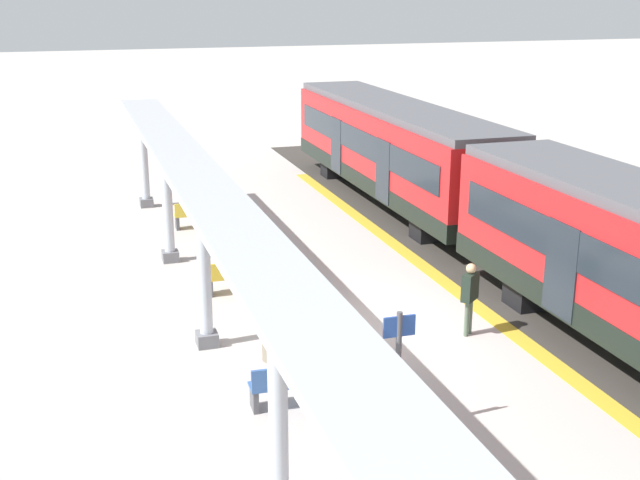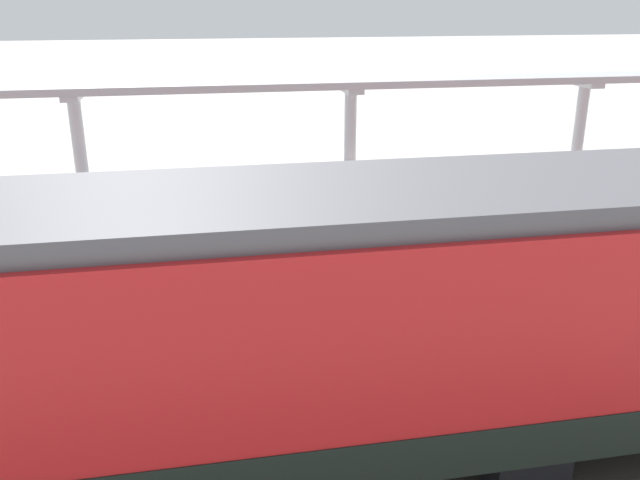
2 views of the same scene
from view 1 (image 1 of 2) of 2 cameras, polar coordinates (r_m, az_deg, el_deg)
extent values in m
plane|color=#B3ABA4|center=(18.37, 1.94, -6.16)|extent=(176.00, 176.00, 0.00)
cube|color=gold|center=(19.67, 11.30, -4.87)|extent=(0.44, 30.71, 0.01)
cube|color=#38332D|center=(20.57, 15.78, -4.21)|extent=(3.20, 42.71, 0.01)
cube|color=red|center=(28.67, 5.13, 6.40)|extent=(2.60, 14.00, 2.60)
cube|color=black|center=(28.88, 5.08, 4.40)|extent=(2.63, 14.02, 0.55)
cube|color=#515156|center=(28.44, 5.21, 9.21)|extent=(2.39, 14.00, 0.24)
cube|color=#1E262D|center=(28.14, 2.66, 6.89)|extent=(0.03, 12.88, 0.84)
cube|color=#1E262D|center=(30.41, 1.12, 6.60)|extent=(0.04, 1.10, 2.00)
cube|color=#1E262D|center=(26.12, 4.39, 4.79)|extent=(0.04, 1.10, 2.00)
cube|color=black|center=(25.08, 8.93, 0.87)|extent=(2.21, 0.90, 0.64)
cube|color=black|center=(33.09, 2.10, 5.05)|extent=(2.21, 0.90, 0.64)
cube|color=#1E262D|center=(15.69, 21.22, -2.72)|extent=(0.03, 12.88, 0.84)
cube|color=#1E262D|center=(17.62, 16.38, -2.03)|extent=(0.04, 1.10, 2.00)
cube|color=black|center=(20.45, 15.87, -3.39)|extent=(2.21, 0.90, 0.64)
cube|color=slate|center=(28.97, -11.97, 2.57)|extent=(0.44, 0.44, 0.30)
cylinder|color=#AFB8C1|center=(28.60, -12.18, 5.83)|extent=(0.28, 0.28, 3.06)
cube|color=#AFB8C1|center=(28.34, -12.38, 8.98)|extent=(1.10, 0.36, 0.12)
cube|color=slate|center=(23.05, -10.37, -1.11)|extent=(0.44, 0.44, 0.30)
cylinder|color=#AFB8C1|center=(22.59, -10.59, 2.94)|extent=(0.28, 0.28, 3.06)
cube|color=#AFB8C1|center=(22.26, -10.82, 6.91)|extent=(1.10, 0.36, 0.12)
cube|color=slate|center=(17.63, -7.86, -6.83)|extent=(0.44, 0.44, 0.30)
cylinder|color=#AFB8C1|center=(17.02, -8.09, -1.66)|extent=(0.28, 0.28, 3.06)
cube|color=#AFB8C1|center=(16.58, -8.32, 3.55)|extent=(1.10, 0.36, 0.12)
cylinder|color=#AFB8C1|center=(11.56, -2.95, -10.95)|extent=(0.28, 0.28, 3.06)
cube|color=#AFB8C1|center=(10.91, -3.08, -3.57)|extent=(1.10, 0.36, 0.12)
cube|color=#A8AAB2|center=(16.51, -8.32, 3.99)|extent=(1.20, 24.96, 0.16)
cube|color=#355B9B|center=(15.02, -2.06, -9.90)|extent=(1.52, 0.51, 0.04)
cube|color=#355B9B|center=(14.76, -1.90, -9.47)|extent=(1.50, 0.13, 0.40)
cube|color=#4C4C51|center=(15.01, -4.59, -10.96)|extent=(0.12, 0.40, 0.42)
cube|color=#4C4C51|center=(15.27, 0.44, -10.38)|extent=(0.12, 0.40, 0.42)
cube|color=gold|center=(20.41, -5.84, -2.48)|extent=(1.51, 0.46, 0.04)
cube|color=gold|center=(20.16, -5.76, -2.07)|extent=(1.50, 0.08, 0.40)
cube|color=#4C4C51|center=(20.38, -7.67, -3.26)|extent=(0.11, 0.40, 0.42)
cube|color=#4C4C51|center=(20.61, -3.99, -2.91)|extent=(0.11, 0.40, 0.42)
cube|color=gold|center=(26.08, -8.47, 1.80)|extent=(1.51, 0.46, 0.04)
cube|color=gold|center=(25.84, -8.43, 2.16)|extent=(1.50, 0.08, 0.40)
cube|color=#4C4C51|center=(26.06, -9.90, 1.19)|extent=(0.11, 0.40, 0.42)
cube|color=#4C4C51|center=(26.23, -7.00, 1.43)|extent=(0.11, 0.40, 0.42)
cylinder|color=gray|center=(16.76, -3.25, -6.97)|extent=(0.48, 0.48, 0.85)
cylinder|color=#4C4C51|center=(13.94, 5.44, -9.21)|extent=(0.10, 0.10, 2.20)
cube|color=#284C9E|center=(13.58, 5.54, -5.99)|extent=(0.56, 0.04, 0.36)
cylinder|color=#4E604C|center=(18.24, 10.39, -5.23)|extent=(0.10, 0.10, 0.81)
cylinder|color=#4E604C|center=(18.10, 10.17, -5.40)|extent=(0.10, 0.10, 0.81)
cube|color=#1E2A21|center=(17.92, 10.40, -3.22)|extent=(0.50, 0.46, 0.61)
sphere|color=tan|center=(17.78, 10.47, -1.96)|extent=(0.22, 0.22, 0.22)
camera|label=2|loc=(21.49, 37.62, 8.56)|focal=37.38mm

